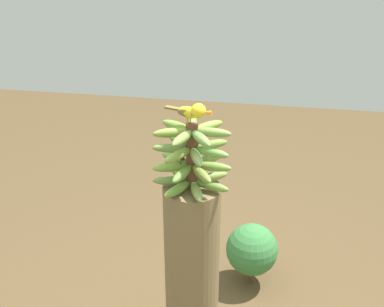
% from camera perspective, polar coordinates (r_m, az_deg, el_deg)
% --- Properties ---
extents(banana_tree, '(0.23, 0.23, 1.04)m').
position_cam_1_polar(banana_tree, '(2.18, -0.00, -16.04)').
color(banana_tree, olive).
rests_on(banana_tree, ground).
extents(banana_bunch, '(0.31, 0.31, 0.27)m').
position_cam_1_polar(banana_bunch, '(1.82, -0.03, -0.40)').
color(banana_bunch, brown).
rests_on(banana_bunch, banana_tree).
extents(perched_bird, '(0.19, 0.08, 0.08)m').
position_cam_1_polar(perched_bird, '(1.74, 0.17, 5.05)').
color(perched_bird, '#C68933').
rests_on(perched_bird, banana_bunch).
extents(tropical_shrub, '(0.31, 0.31, 0.39)m').
position_cam_1_polar(tropical_shrub, '(2.90, 7.14, -11.28)').
color(tropical_shrub, brown).
rests_on(tropical_shrub, ground).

